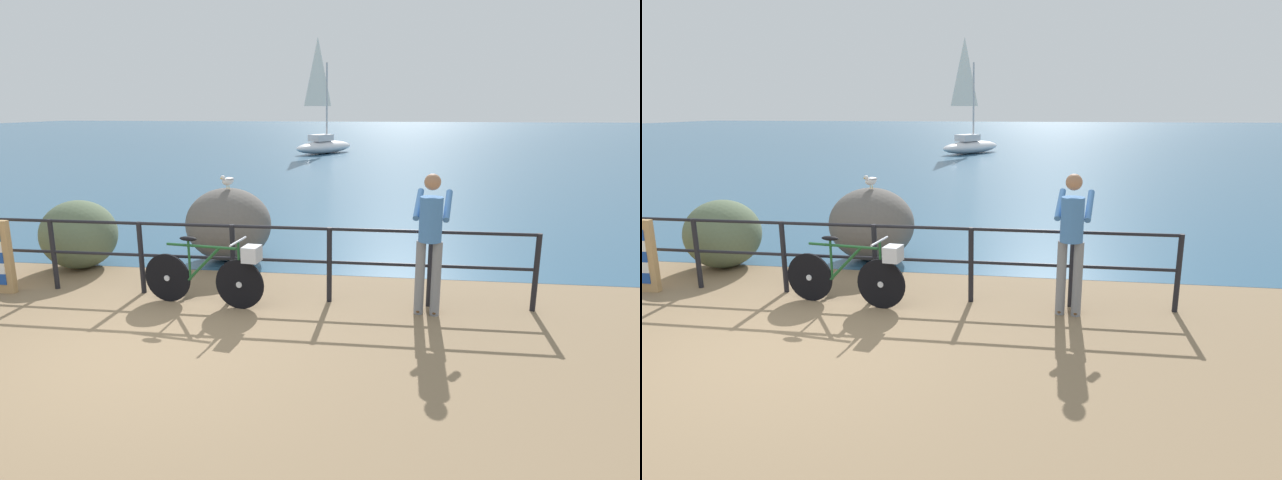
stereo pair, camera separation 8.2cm
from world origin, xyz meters
The scene contains 9 objects.
ground_plane centered at (0.00, 20.00, -0.05)m, with size 120.00×120.00×0.10m, color #846B4C.
sea_surface centered at (0.00, 47.88, 0.00)m, with size 120.00×90.00×0.01m, color #2D5675.
promenade_railing centered at (0.00, 1.73, 0.64)m, with size 9.29×0.07×1.02m.
bicycle centered at (0.50, 1.36, 0.46)m, with size 1.69×0.48×0.92m.
person_at_railing centered at (3.25, 1.45, 0.99)m, with size 0.51×0.66×1.78m.
breakwater_boulder_main centered at (0.05, 3.53, 0.62)m, with size 1.45×1.33×1.24m.
breakwater_boulder_left centered at (-2.21, 2.78, 0.55)m, with size 1.18×1.23×1.10m.
seagull centered at (0.08, 3.47, 1.38)m, with size 0.21×0.34×0.23m.
sailboat centered at (-1.08, 25.21, 0.71)m, with size 3.49×4.40×6.16m.
Camera 2 is at (2.84, -5.07, 2.55)m, focal length 30.22 mm.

